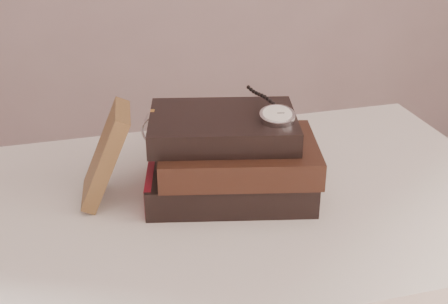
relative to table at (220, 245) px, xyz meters
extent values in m
cube|color=silver|center=(0.00, 0.00, 0.07)|extent=(1.00, 0.60, 0.04)
cube|color=white|center=(0.00, 0.00, 0.01)|extent=(0.88, 0.49, 0.08)
cylinder|color=white|center=(0.45, 0.25, -0.30)|extent=(0.05, 0.05, 0.71)
cube|color=black|center=(0.02, 0.02, 0.12)|extent=(0.30, 0.24, 0.05)
cube|color=beige|center=(0.03, 0.02, 0.12)|extent=(0.29, 0.22, 0.04)
cube|color=gold|center=(-0.10, 0.07, 0.12)|extent=(0.01, 0.01, 0.05)
cube|color=maroon|center=(-0.10, 0.05, 0.12)|extent=(0.05, 0.17, 0.05)
cube|color=black|center=(0.03, 0.00, 0.16)|extent=(0.28, 0.22, 0.04)
cube|color=beige|center=(0.04, 0.00, 0.16)|extent=(0.27, 0.21, 0.03)
cube|color=gold|center=(-0.08, 0.06, 0.16)|extent=(0.01, 0.01, 0.05)
cube|color=black|center=(0.01, 0.03, 0.21)|extent=(0.26, 0.21, 0.04)
cube|color=beige|center=(0.02, 0.03, 0.21)|extent=(0.25, 0.20, 0.03)
cube|color=gold|center=(-0.09, 0.08, 0.21)|extent=(0.01, 0.01, 0.04)
cube|color=#49321C|center=(-0.17, 0.05, 0.17)|extent=(0.10, 0.11, 0.16)
cylinder|color=silver|center=(0.09, -0.02, 0.23)|extent=(0.07, 0.07, 0.02)
cylinder|color=white|center=(0.09, -0.02, 0.24)|extent=(0.05, 0.05, 0.01)
torus|color=silver|center=(0.09, -0.02, 0.24)|extent=(0.06, 0.06, 0.01)
cylinder|color=silver|center=(0.10, 0.02, 0.23)|extent=(0.01, 0.01, 0.01)
cube|color=black|center=(0.09, -0.01, 0.24)|extent=(0.00, 0.02, 0.00)
cube|color=black|center=(0.09, -0.02, 0.24)|extent=(0.01, 0.00, 0.00)
sphere|color=black|center=(0.10, 0.02, 0.24)|extent=(0.01, 0.01, 0.01)
sphere|color=black|center=(0.09, 0.03, 0.24)|extent=(0.01, 0.01, 0.01)
sphere|color=black|center=(0.09, 0.04, 0.24)|extent=(0.01, 0.01, 0.01)
sphere|color=black|center=(0.09, 0.05, 0.24)|extent=(0.01, 0.01, 0.01)
sphere|color=black|center=(0.09, 0.06, 0.24)|extent=(0.01, 0.01, 0.01)
sphere|color=black|center=(0.09, 0.07, 0.24)|extent=(0.01, 0.01, 0.01)
sphere|color=black|center=(0.09, 0.08, 0.24)|extent=(0.01, 0.01, 0.01)
sphere|color=black|center=(0.08, 0.09, 0.24)|extent=(0.01, 0.01, 0.01)
sphere|color=black|center=(0.08, 0.10, 0.24)|extent=(0.01, 0.01, 0.01)
sphere|color=black|center=(0.08, 0.11, 0.24)|extent=(0.01, 0.01, 0.01)
torus|color=silver|center=(-0.08, 0.13, 0.17)|extent=(0.06, 0.03, 0.05)
torus|color=silver|center=(-0.02, 0.11, 0.17)|extent=(0.06, 0.03, 0.05)
cylinder|color=silver|center=(-0.05, 0.12, 0.17)|extent=(0.02, 0.01, 0.00)
cylinder|color=silver|center=(-0.09, 0.19, 0.16)|extent=(0.03, 0.12, 0.03)
cylinder|color=silver|center=(0.01, 0.17, 0.16)|extent=(0.03, 0.12, 0.03)
camera|label=1|loc=(-0.22, -0.83, 0.60)|focal=48.41mm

